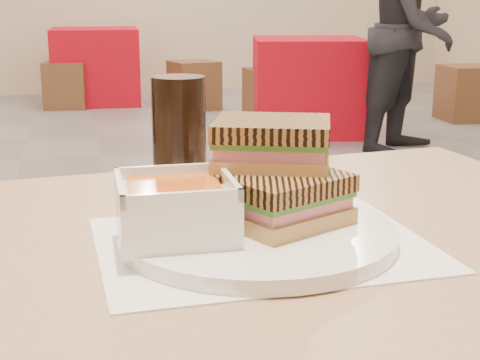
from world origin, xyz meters
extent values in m
cube|color=tan|center=(-0.10, -2.00, 0.73)|extent=(1.26, 0.81, 0.03)
cube|color=white|center=(0.03, -2.01, 0.75)|extent=(0.36, 0.28, 0.00)
cylinder|color=white|center=(0.03, -2.01, 0.76)|extent=(0.30, 0.30, 0.02)
cube|color=white|center=(-0.06, -2.01, 0.79)|extent=(0.12, 0.12, 0.05)
cube|color=#D4621B|center=(-0.06, -2.01, 0.82)|extent=(0.09, 0.09, 0.01)
cube|color=white|center=(-0.01, -2.01, 0.82)|extent=(0.01, 0.12, 0.01)
cube|color=white|center=(-0.12, -2.01, 0.82)|extent=(0.01, 0.12, 0.01)
cube|color=white|center=(-0.06, -1.96, 0.82)|extent=(0.12, 0.01, 0.01)
cube|color=white|center=(-0.06, -2.07, 0.82)|extent=(0.12, 0.01, 0.01)
cube|color=tan|center=(0.06, -2.00, 0.78)|extent=(0.16, 0.15, 0.02)
cube|color=#CD6A78|center=(0.06, -2.00, 0.79)|extent=(0.15, 0.14, 0.01)
cube|color=#386B23|center=(0.06, -2.00, 0.80)|extent=(0.15, 0.14, 0.01)
cube|color=brown|center=(0.06, -2.00, 0.81)|extent=(0.16, 0.15, 0.02)
cube|color=tan|center=(0.06, -1.95, 0.83)|extent=(0.16, 0.15, 0.02)
cube|color=#CD6A78|center=(0.06, -1.95, 0.84)|extent=(0.15, 0.13, 0.01)
cube|color=#386B23|center=(0.06, -1.95, 0.85)|extent=(0.15, 0.14, 0.01)
cube|color=brown|center=(0.06, -1.95, 0.87)|extent=(0.16, 0.15, 0.02)
cylinder|color=black|center=(-0.02, -1.77, 0.83)|extent=(0.07, 0.07, 0.16)
cube|color=#B00719|center=(1.56, 2.37, 0.35)|extent=(0.94, 0.94, 0.70)
cube|color=#B00719|center=(0.07, 4.26, 0.35)|extent=(0.84, 0.84, 0.71)
cube|color=brown|center=(1.39, 2.72, 0.22)|extent=(0.42, 0.42, 0.44)
cube|color=brown|center=(3.01, 2.56, 0.22)|extent=(0.42, 0.42, 0.45)
cube|color=brown|center=(-0.21, 4.01, 0.21)|extent=(0.44, 0.44, 0.42)
cube|color=brown|center=(0.92, 3.66, 0.22)|extent=(0.46, 0.46, 0.43)
imported|color=black|center=(2.02, 1.57, 0.80)|extent=(0.99, 0.96, 1.60)
camera|label=1|loc=(-0.16, -2.71, 1.01)|focal=53.27mm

